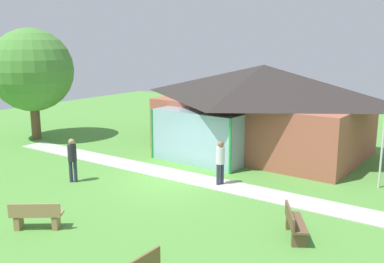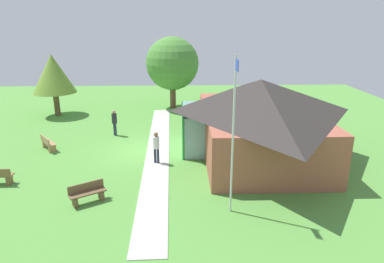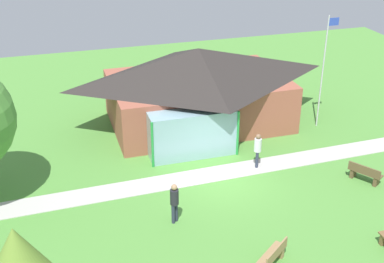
{
  "view_description": "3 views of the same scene",
  "coord_description": "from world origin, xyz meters",
  "px_view_note": "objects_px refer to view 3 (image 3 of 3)",
  "views": [
    {
      "loc": [
        10.41,
        -12.78,
        5.5
      ],
      "look_at": [
        -0.96,
        2.79,
        1.4
      ],
      "focal_mm": 40.71,
      "sensor_mm": 36.0,
      "label": 1
    },
    {
      "loc": [
        19.02,
        2.12,
        7.22
      ],
      "look_at": [
        0.17,
        2.7,
        1.22
      ],
      "focal_mm": 32.23,
      "sensor_mm": 36.0,
      "label": 2
    },
    {
      "loc": [
        -7.14,
        -18.46,
        12.16
      ],
      "look_at": [
        -0.83,
        2.47,
        1.45
      ],
      "focal_mm": 47.59,
      "sensor_mm": 36.0,
      "label": 3
    }
  ],
  "objects_px": {
    "flagpole": "(324,68)",
    "visitor_strolling_lawn": "(174,200)",
    "visitor_on_path": "(258,148)",
    "pavilion": "(198,86)",
    "bench_front_center": "(273,256)",
    "bench_mid_right": "(365,174)"
  },
  "relations": [
    {
      "from": "bench_mid_right",
      "to": "visitor_on_path",
      "type": "bearing_deg",
      "value": -154.12
    },
    {
      "from": "flagpole",
      "to": "bench_front_center",
      "type": "xyz_separation_m",
      "value": [
        -7.27,
        -9.83,
        -2.98
      ]
    },
    {
      "from": "bench_mid_right",
      "to": "flagpole",
      "type": "bearing_deg",
      "value": 139.21
    },
    {
      "from": "flagpole",
      "to": "visitor_strolling_lawn",
      "type": "distance_m",
      "value": 12.01
    },
    {
      "from": "visitor_strolling_lawn",
      "to": "pavilion",
      "type": "bearing_deg",
      "value": 31.3
    },
    {
      "from": "bench_front_center",
      "to": "visitor_strolling_lawn",
      "type": "height_order",
      "value": "visitor_strolling_lawn"
    },
    {
      "from": "flagpole",
      "to": "bench_front_center",
      "type": "distance_m",
      "value": 12.58
    },
    {
      "from": "pavilion",
      "to": "visitor_strolling_lawn",
      "type": "bearing_deg",
      "value": -113.02
    },
    {
      "from": "pavilion",
      "to": "flagpole",
      "type": "bearing_deg",
      "value": -19.56
    },
    {
      "from": "flagpole",
      "to": "visitor_on_path",
      "type": "relative_size",
      "value": 3.54
    },
    {
      "from": "bench_mid_right",
      "to": "visitor_strolling_lawn",
      "type": "xyz_separation_m",
      "value": [
        -8.99,
        -0.49,
        0.62
      ]
    },
    {
      "from": "visitor_strolling_lawn",
      "to": "bench_mid_right",
      "type": "bearing_deg",
      "value": -32.58
    },
    {
      "from": "flagpole",
      "to": "pavilion",
      "type": "bearing_deg",
      "value": 160.44
    },
    {
      "from": "flagpole",
      "to": "visitor_on_path",
      "type": "height_order",
      "value": "flagpole"
    },
    {
      "from": "pavilion",
      "to": "bench_front_center",
      "type": "xyz_separation_m",
      "value": [
        -1.02,
        -12.05,
        -1.83
      ]
    },
    {
      "from": "flagpole",
      "to": "visitor_strolling_lawn",
      "type": "height_order",
      "value": "flagpole"
    },
    {
      "from": "bench_front_center",
      "to": "visitor_strolling_lawn",
      "type": "distance_m",
      "value": 4.4
    },
    {
      "from": "visitor_strolling_lawn",
      "to": "bench_front_center",
      "type": "bearing_deg",
      "value": -88.46
    },
    {
      "from": "pavilion",
      "to": "visitor_on_path",
      "type": "relative_size",
      "value": 6.02
    },
    {
      "from": "visitor_strolling_lawn",
      "to": "visitor_on_path",
      "type": "bearing_deg",
      "value": -3.25
    },
    {
      "from": "bench_front_center",
      "to": "visitor_strolling_lawn",
      "type": "xyz_separation_m",
      "value": [
        -2.63,
        3.47,
        0.62
      ]
    },
    {
      "from": "flagpole",
      "to": "visitor_strolling_lawn",
      "type": "xyz_separation_m",
      "value": [
        -9.9,
        -6.36,
        -2.36
      ]
    }
  ]
}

